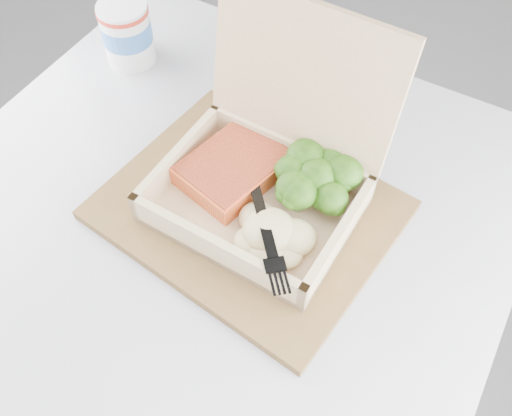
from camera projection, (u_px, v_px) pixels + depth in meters
The scene contains 10 objects.
floor at pixel (489, 273), 1.46m from camera, with size 4.00×4.00×0.00m, color gray.
cafe_table at pixel (220, 280), 0.86m from camera, with size 0.73×0.73×0.70m.
serving_tray at pixel (248, 210), 0.70m from camera, with size 0.34×0.27×0.01m, color brown.
takeout_container at pixel (271, 162), 0.67m from camera, with size 0.24×0.23×0.22m.
salmon_fillet at pixel (234, 168), 0.70m from camera, with size 0.10×0.13×0.03m, color #F96230.
broccoli_pile at pixel (316, 182), 0.68m from camera, with size 0.11×0.11×0.04m, color #3E771A, non-canonical shape.
mashed_potatoes at pixel (269, 230), 0.65m from camera, with size 0.10×0.09×0.03m, color #D3C189.
plastic_fork at pixel (260, 204), 0.65m from camera, with size 0.12×0.14×0.02m.
paper_cup at pixel (127, 32), 0.84m from camera, with size 0.08×0.08×0.09m.
receipt at pixel (315, 127), 0.80m from camera, with size 0.07×0.13×0.00m, color silver.
Camera 1 is at (-0.18, -0.91, 1.28)m, focal length 40.00 mm.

